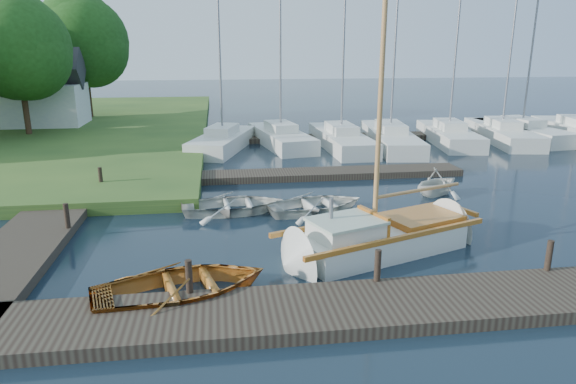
{
  "coord_description": "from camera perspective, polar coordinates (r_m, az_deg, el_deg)",
  "views": [
    {
      "loc": [
        -2.23,
        -16.04,
        5.8
      ],
      "look_at": [
        0.0,
        0.0,
        1.2
      ],
      "focal_mm": 32.0,
      "sensor_mm": 36.0,
      "label": 1
    }
  ],
  "objects": [
    {
      "name": "far_dock",
      "position": [
        23.62,
        2.64,
        2.0
      ],
      "size": [
        14.0,
        1.6,
        0.3
      ],
      "primitive_type": "cube",
      "color": "#2D231B",
      "rests_on": "ground"
    },
    {
      "name": "mooring_post_4",
      "position": [
        17.5,
        -23.36,
        -2.44
      ],
      "size": [
        0.16,
        0.16,
        0.8
      ],
      "primitive_type": "cylinder",
      "color": "black",
      "rests_on": "left_dock"
    },
    {
      "name": "sailboat",
      "position": [
        15.37,
        10.57,
        -5.22
      ],
      "size": [
        7.38,
        4.36,
        9.83
      ],
      "rotation": [
        0.0,
        0.0,
        0.36
      ],
      "color": "silver",
      "rests_on": "ground"
    },
    {
      "name": "tender_d",
      "position": [
        21.52,
        16.25,
        1.29
      ],
      "size": [
        3.05,
        2.92,
        1.25
      ],
      "primitive_type": "imported",
      "rotation": [
        0.0,
        0.0,
        2.07
      ],
      "color": "silver",
      "rests_on": "ground"
    },
    {
      "name": "marina_boat_4",
      "position": [
        33.65,
        17.43,
        6.18
      ],
      "size": [
        3.32,
        8.08,
        10.19
      ],
      "rotation": [
        0.0,
        0.0,
        1.42
      ],
      "color": "silver",
      "rests_on": "ground"
    },
    {
      "name": "tender_a",
      "position": [
        18.64,
        -6.11,
        -1.14
      ],
      "size": [
        3.88,
        2.91,
        0.76
      ],
      "primitive_type": "imported",
      "rotation": [
        0.0,
        0.0,
        1.65
      ],
      "color": "silver",
      "rests_on": "ground"
    },
    {
      "name": "marina_boat_6",
      "position": [
        36.72,
        24.54,
        6.23
      ],
      "size": [
        3.1,
        8.02,
        9.75
      ],
      "rotation": [
        0.0,
        0.0,
        1.69
      ],
      "color": "silver",
      "rests_on": "ground"
    },
    {
      "name": "marina_boat_0",
      "position": [
        30.24,
        -7.26,
        5.76
      ],
      "size": [
        4.28,
        7.45,
        9.84
      ],
      "rotation": [
        0.0,
        0.0,
        1.26
      ],
      "color": "silver",
      "rests_on": "ground"
    },
    {
      "name": "mooring_post_5",
      "position": [
        22.17,
        -20.11,
        1.58
      ],
      "size": [
        0.16,
        0.16,
        0.8
      ],
      "primitive_type": "cylinder",
      "color": "black",
      "rests_on": "left_dock"
    },
    {
      "name": "house_c",
      "position": [
        39.95,
        -25.4,
        9.74
      ],
      "size": [
        5.25,
        4.0,
        5.28
      ],
      "color": "white",
      "rests_on": "shore"
    },
    {
      "name": "tender_c",
      "position": [
        18.62,
        3.14,
        -1.12
      ],
      "size": [
        4.04,
        3.26,
        0.74
      ],
      "primitive_type": "imported",
      "rotation": [
        0.0,
        0.0,
        1.79
      ],
      "color": "silver",
      "rests_on": "ground"
    },
    {
      "name": "ground",
      "position": [
        17.21,
        0.0,
        -3.85
      ],
      "size": [
        160.0,
        160.0,
        0.0
      ],
      "primitive_type": "plane",
      "color": "black",
      "rests_on": "ground"
    },
    {
      "name": "marina_boat_2",
      "position": [
        30.8,
        5.92,
        5.99
      ],
      "size": [
        2.4,
        8.58,
        10.92
      ],
      "rotation": [
        0.0,
        0.0,
        1.59
      ],
      "color": "silver",
      "rests_on": "ground"
    },
    {
      "name": "tree_3",
      "position": [
        36.07,
        -27.86,
        14.12
      ],
      "size": [
        6.41,
        6.38,
        8.74
      ],
      "color": "#332114",
      "rests_on": "shore"
    },
    {
      "name": "mooring_post_3",
      "position": [
        14.69,
        27.01,
        -6.29
      ],
      "size": [
        0.16,
        0.16,
        0.8
      ],
      "primitive_type": "cylinder",
      "color": "black",
      "rests_on": "near_dock"
    },
    {
      "name": "mooring_post_2",
      "position": [
        12.72,
        9.93,
        -8.03
      ],
      "size": [
        0.16,
        0.16,
        0.8
      ],
      "primitive_type": "cylinder",
      "color": "black",
      "rests_on": "near_dock"
    },
    {
      "name": "marina_boat_1",
      "position": [
        31.29,
        -0.81,
        6.23
      ],
      "size": [
        3.48,
        7.95,
        10.55
      ],
      "rotation": [
        0.0,
        0.0,
        1.74
      ],
      "color": "silver",
      "rests_on": "ground"
    },
    {
      "name": "near_dock",
      "position": [
        11.74,
        4.13,
        -12.97
      ],
      "size": [
        18.0,
        2.2,
        0.3
      ],
      "primitive_type": "cube",
      "color": "#2D231B",
      "rests_on": "ground"
    },
    {
      "name": "pontoon",
      "position": [
        34.76,
        12.88,
        6.11
      ],
      "size": [
        30.0,
        1.6,
        0.3
      ],
      "primitive_type": "cube",
      "color": "#2D231B",
      "rests_on": "ground"
    },
    {
      "name": "left_dock",
      "position": [
        19.77,
        -24.52,
        -2.23
      ],
      "size": [
        2.2,
        18.0,
        0.3
      ],
      "primitive_type": "cube",
      "color": "#2D231B",
      "rests_on": "ground"
    },
    {
      "name": "dinghy",
      "position": [
        12.59,
        -11.67,
        -9.76
      ],
      "size": [
        4.76,
        3.93,
        0.86
      ],
      "primitive_type": "imported",
      "rotation": [
        0.0,
        0.0,
        1.83
      ],
      "color": "#944911",
      "rests_on": "ground"
    },
    {
      "name": "tree_7",
      "position": [
        43.21,
        -21.78,
        15.32
      ],
      "size": [
        6.83,
        6.83,
        9.38
      ],
      "color": "#332114",
      "rests_on": "shore"
    },
    {
      "name": "mooring_post_1",
      "position": [
        12.19,
        -10.94,
        -9.19
      ],
      "size": [
        0.16,
        0.16,
        0.8
      ],
      "primitive_type": "cylinder",
      "color": "black",
      "rests_on": "near_dock"
    },
    {
      "name": "marina_boat_5",
      "position": [
        35.57,
        22.65,
        6.17
      ],
      "size": [
        3.66,
        8.95,
        10.09
      ],
      "rotation": [
        0.0,
        0.0,
        1.4
      ],
      "color": "silver",
      "rests_on": "ground"
    },
    {
      "name": "marina_boat_3",
      "position": [
        31.83,
        11.29,
        6.1
      ],
      "size": [
        3.39,
        9.74,
        12.15
      ],
      "rotation": [
        0.0,
        0.0,
        1.44
      ],
      "color": "silver",
      "rests_on": "ground"
    }
  ]
}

